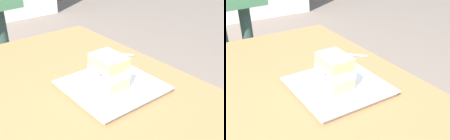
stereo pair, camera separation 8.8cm
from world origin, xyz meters
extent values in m
cylinder|color=olive|center=(0.50, -0.40, 0.33)|extent=(0.07, 0.07, 0.65)
cube|color=olive|center=(0.00, 0.00, 0.67)|extent=(1.13, 0.93, 0.04)
cube|color=white|center=(-0.05, -0.19, 0.70)|extent=(0.27, 0.27, 0.01)
cube|color=white|center=(-0.05, -0.19, 0.71)|extent=(0.28, 0.28, 0.00)
cube|color=#E0C17A|center=(-0.05, -0.18, 0.73)|extent=(0.11, 0.08, 0.04)
cube|color=white|center=(-0.05, -0.18, 0.76)|extent=(0.12, 0.08, 0.03)
sphere|color=red|center=(-0.07, -0.21, 0.76)|extent=(0.01, 0.01, 0.01)
sphere|color=red|center=(-0.06, -0.14, 0.76)|extent=(0.02, 0.02, 0.02)
cube|color=#E0C17A|center=(-0.05, -0.18, 0.79)|extent=(0.11, 0.08, 0.04)
cube|color=white|center=(-0.05, -0.18, 0.81)|extent=(0.11, 0.08, 0.00)
cylinder|color=silver|center=(0.14, -0.37, 0.70)|extent=(0.11, 0.10, 0.01)
cube|color=silver|center=(0.20, -0.31, 0.70)|extent=(0.04, 0.04, 0.01)
cylinder|color=#334B43|center=(0.97, -0.02, 0.37)|extent=(0.07, 0.07, 0.75)
cylinder|color=#334B43|center=(0.98, -0.18, 0.37)|extent=(0.07, 0.07, 0.75)
camera|label=1|loc=(-0.66, 0.30, 1.16)|focal=44.63mm
camera|label=2|loc=(-0.71, 0.23, 1.16)|focal=44.63mm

